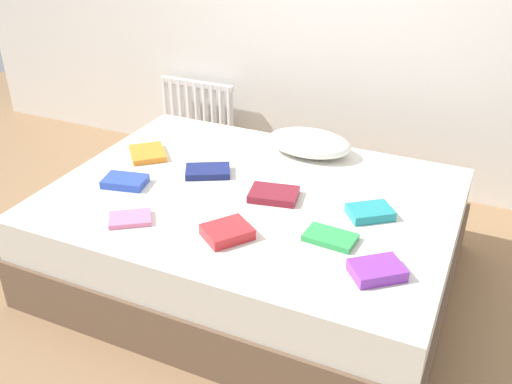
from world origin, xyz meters
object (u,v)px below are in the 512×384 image
(textbook_red, at_px, (227,232))
(textbook_pink, at_px, (130,219))
(textbook_orange, at_px, (148,153))
(radiator, at_px, (198,111))
(textbook_teal, at_px, (370,212))
(pillow, at_px, (309,143))
(textbook_green, at_px, (330,237))
(textbook_blue, at_px, (125,181))
(textbook_navy, at_px, (208,171))
(textbook_maroon, at_px, (273,195))
(textbook_purple, at_px, (377,270))
(bed, at_px, (252,235))

(textbook_red, bearing_deg, textbook_pink, 134.89)
(textbook_orange, bearing_deg, radiator, 153.35)
(textbook_red, xyz_separation_m, textbook_pink, (-0.46, -0.07, -0.01))
(radiator, bearing_deg, textbook_teal, -36.51)
(pillow, distance_m, textbook_green, 0.88)
(pillow, relative_size, textbook_green, 2.19)
(textbook_pink, height_order, textbook_teal, textbook_teal)
(textbook_blue, xyz_separation_m, textbook_navy, (0.33, 0.28, -0.00))
(textbook_maroon, distance_m, textbook_purple, 0.73)
(textbook_maroon, xyz_separation_m, textbook_green, (0.37, -0.24, -0.01))
(pillow, relative_size, textbook_orange, 2.12)
(textbook_orange, bearing_deg, textbook_purple, 27.55)
(pillow, height_order, textbook_purple, pillow)
(textbook_pink, bearing_deg, textbook_purple, -31.23)
(textbook_navy, distance_m, textbook_green, 0.85)
(textbook_purple, xyz_separation_m, textbook_pink, (-1.13, -0.07, -0.01))
(textbook_blue, bearing_deg, pillow, 33.13)
(textbook_orange, bearing_deg, textbook_blue, -26.59)
(radiator, height_order, textbook_purple, radiator)
(textbook_maroon, bearing_deg, textbook_red, -108.53)
(textbook_purple, distance_m, textbook_orange, 1.54)
(textbook_maroon, distance_m, textbook_blue, 0.77)
(radiator, xyz_separation_m, textbook_red, (1.06, -1.60, 0.17))
(bed, height_order, textbook_teal, textbook_teal)
(textbook_navy, bearing_deg, textbook_teal, -32.00)
(pillow, bearing_deg, textbook_pink, -116.23)
(bed, bearing_deg, textbook_green, -26.30)
(bed, relative_size, textbook_teal, 10.09)
(pillow, xyz_separation_m, textbook_blue, (-0.73, -0.74, -0.05))
(textbook_blue, bearing_deg, textbook_navy, 28.09)
(textbook_blue, distance_m, textbook_green, 1.11)
(textbook_green, bearing_deg, textbook_purple, -29.47)
(textbook_navy, relative_size, textbook_pink, 1.22)
(radiator, height_order, textbook_teal, radiator)
(textbook_purple, bearing_deg, textbook_navy, 115.40)
(textbook_orange, xyz_separation_m, textbook_green, (1.20, -0.39, -0.00))
(pillow, relative_size, textbook_red, 2.43)
(textbook_blue, xyz_separation_m, textbook_green, (1.11, -0.05, -0.01))
(radiator, xyz_separation_m, textbook_navy, (0.70, -1.11, 0.16))
(bed, distance_m, textbook_purple, 0.88)
(textbook_maroon, bearing_deg, textbook_pink, -149.13)
(textbook_purple, xyz_separation_m, textbook_navy, (-1.02, 0.49, -0.01))
(textbook_navy, bearing_deg, textbook_blue, -167.58)
(textbook_purple, relative_size, textbook_navy, 0.87)
(textbook_purple, relative_size, textbook_blue, 0.95)
(textbook_navy, bearing_deg, textbook_orange, 144.09)
(textbook_pink, bearing_deg, textbook_red, -26.38)
(textbook_teal, relative_size, textbook_green, 0.90)
(pillow, bearing_deg, textbook_teal, -46.90)
(textbook_red, height_order, textbook_navy, textbook_red)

